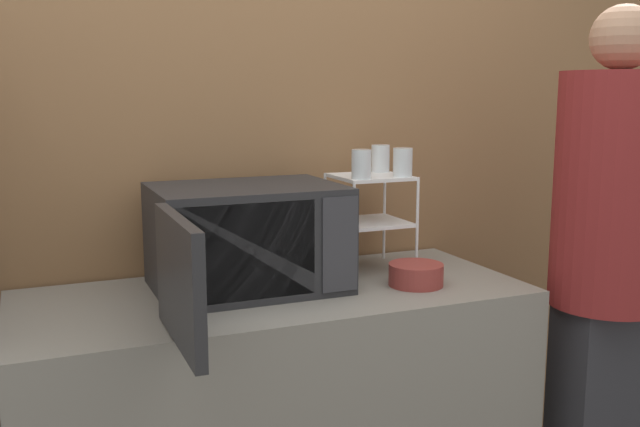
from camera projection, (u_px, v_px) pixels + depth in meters
name	position (u px, v px, depth m)	size (l,w,h in m)	color
wall_back	(238.00, 161.00, 2.51)	(8.00, 0.06, 2.60)	olive
microwave	(244.00, 239.00, 2.21)	(0.61, 0.87, 0.33)	#262628
dish_rack	(370.00, 202.00, 2.47)	(0.25, 0.25, 0.33)	white
glass_front_left	(361.00, 164.00, 2.34)	(0.07, 0.07, 0.10)	silver
glass_back_right	(380.00, 158.00, 2.55)	(0.07, 0.07, 0.10)	silver
glass_front_right	(403.00, 162.00, 2.41)	(0.07, 0.07, 0.10)	silver
bowl	(416.00, 275.00, 2.29)	(0.18, 0.18, 0.07)	maroon
person	(608.00, 254.00, 2.33)	(0.37, 0.37, 1.81)	#2D2D33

